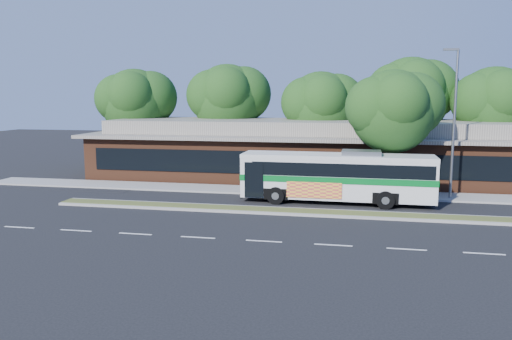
# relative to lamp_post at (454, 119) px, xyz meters

# --- Properties ---
(ground) EXTENTS (120.00, 120.00, 0.00)m
(ground) POSITION_rel_lamp_post_xyz_m (-9.56, -6.00, -4.90)
(ground) COLOR black
(ground) RESTS_ON ground
(median_strip) EXTENTS (26.00, 1.10, 0.15)m
(median_strip) POSITION_rel_lamp_post_xyz_m (-9.56, -5.40, -4.83)
(median_strip) COLOR #525825
(median_strip) RESTS_ON ground
(sidewalk) EXTENTS (44.00, 2.60, 0.12)m
(sidewalk) POSITION_rel_lamp_post_xyz_m (-9.56, 0.40, -4.84)
(sidewalk) COLOR gray
(sidewalk) RESTS_ON ground
(parking_lot) EXTENTS (14.00, 12.00, 0.01)m
(parking_lot) POSITION_rel_lamp_post_xyz_m (-27.56, 4.00, -4.90)
(parking_lot) COLOR black
(parking_lot) RESTS_ON ground
(plaza_building) EXTENTS (33.20, 11.20, 4.45)m
(plaza_building) POSITION_rel_lamp_post_xyz_m (-9.56, 6.99, -2.77)
(plaza_building) COLOR brown
(plaza_building) RESTS_ON ground
(lamp_post) EXTENTS (0.93, 0.18, 9.07)m
(lamp_post) POSITION_rel_lamp_post_xyz_m (0.00, 0.00, 0.00)
(lamp_post) COLOR slate
(lamp_post) RESTS_ON ground
(tree_bg_a) EXTENTS (6.47, 5.80, 8.63)m
(tree_bg_a) POSITION_rel_lamp_post_xyz_m (-24.15, 9.14, 0.97)
(tree_bg_a) COLOR black
(tree_bg_a) RESTS_ON ground
(tree_bg_b) EXTENTS (6.69, 6.00, 9.00)m
(tree_bg_b) POSITION_rel_lamp_post_xyz_m (-16.13, 10.14, 1.24)
(tree_bg_b) COLOR black
(tree_bg_b) RESTS_ON ground
(tree_bg_c) EXTENTS (6.24, 5.60, 8.26)m
(tree_bg_c) POSITION_rel_lamp_post_xyz_m (-8.16, 9.13, 0.69)
(tree_bg_c) COLOR black
(tree_bg_c) RESTS_ON ground
(tree_bg_d) EXTENTS (6.91, 6.20, 9.37)m
(tree_bg_d) POSITION_rel_lamp_post_xyz_m (-1.12, 10.15, 1.52)
(tree_bg_d) COLOR black
(tree_bg_d) RESTS_ON ground
(tree_bg_e) EXTENTS (6.47, 5.80, 8.50)m
(tree_bg_e) POSITION_rel_lamp_post_xyz_m (4.85, 9.14, 0.84)
(tree_bg_e) COLOR black
(tree_bg_e) RESTS_ON ground
(transit_bus) EXTENTS (11.28, 2.77, 3.15)m
(transit_bus) POSITION_rel_lamp_post_xyz_m (-6.73, -2.29, -3.15)
(transit_bus) COLOR silver
(transit_bus) RESTS_ON ground
(sedan) EXTENTS (5.05, 3.08, 1.37)m
(sedan) POSITION_rel_lamp_post_xyz_m (-21.00, 3.75, -4.22)
(sedan) COLOR silver
(sedan) RESTS_ON ground
(sidewalk_tree) EXTENTS (5.73, 5.14, 7.90)m
(sidewalk_tree) POSITION_rel_lamp_post_xyz_m (-3.19, 0.32, 0.55)
(sidewalk_tree) COLOR black
(sidewalk_tree) RESTS_ON ground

